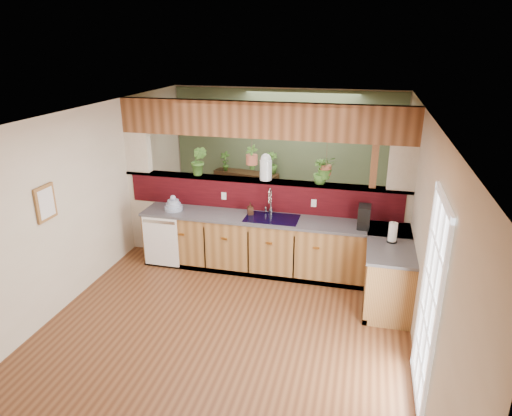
% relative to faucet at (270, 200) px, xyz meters
% --- Properties ---
extents(ground, '(4.60, 7.00, 0.01)m').
position_rel_faucet_xyz_m(ground, '(-0.19, -1.13, -1.13)').
color(ground, brown).
rests_on(ground, ground).
extents(ceiling, '(4.60, 7.00, 0.01)m').
position_rel_faucet_xyz_m(ceiling, '(-0.19, -1.13, 1.47)').
color(ceiling, brown).
rests_on(ceiling, ground).
extents(wall_back, '(4.60, 0.02, 2.60)m').
position_rel_faucet_xyz_m(wall_back, '(-0.19, 2.37, 0.17)').
color(wall_back, beige).
rests_on(wall_back, ground).
extents(wall_front, '(4.60, 0.02, 2.60)m').
position_rel_faucet_xyz_m(wall_front, '(-0.19, -4.63, 0.17)').
color(wall_front, beige).
rests_on(wall_front, ground).
extents(wall_left, '(0.02, 7.00, 2.60)m').
position_rel_faucet_xyz_m(wall_left, '(-2.49, -1.13, 0.17)').
color(wall_left, beige).
rests_on(wall_left, ground).
extents(wall_right, '(0.02, 7.00, 2.60)m').
position_rel_faucet_xyz_m(wall_right, '(2.11, -1.13, 0.17)').
color(wall_right, beige).
rests_on(wall_right, ground).
extents(pass_through_partition, '(4.60, 0.21, 2.60)m').
position_rel_faucet_xyz_m(pass_through_partition, '(-0.16, 0.21, 0.06)').
color(pass_through_partition, beige).
rests_on(pass_through_partition, ground).
extents(pass_through_ledge, '(4.60, 0.21, 0.04)m').
position_rel_faucet_xyz_m(pass_through_ledge, '(-0.19, 0.22, 0.24)').
color(pass_through_ledge, brown).
rests_on(pass_through_ledge, ground).
extents(header_beam, '(4.60, 0.15, 0.55)m').
position_rel_faucet_xyz_m(header_beam, '(-0.19, 0.22, 1.19)').
color(header_beam, brown).
rests_on(header_beam, ground).
extents(sage_backwall, '(4.55, 0.02, 2.55)m').
position_rel_faucet_xyz_m(sage_backwall, '(-0.19, 2.35, 0.17)').
color(sage_backwall, '#506243').
rests_on(sage_backwall, ground).
extents(countertop, '(4.14, 1.52, 0.90)m').
position_rel_faucet_xyz_m(countertop, '(0.65, -0.26, -0.69)').
color(countertop, brown).
rests_on(countertop, ground).
extents(dishwasher, '(0.58, 0.03, 0.82)m').
position_rel_faucet_xyz_m(dishwasher, '(-1.67, -0.47, -0.68)').
color(dishwasher, white).
rests_on(dishwasher, ground).
extents(navy_sink, '(0.82, 0.50, 0.18)m').
position_rel_faucet_xyz_m(navy_sink, '(0.06, -0.16, -0.31)').
color(navy_sink, black).
rests_on(navy_sink, countertop).
extents(french_door, '(0.06, 1.02, 2.16)m').
position_rel_faucet_xyz_m(french_door, '(2.08, -2.43, -0.08)').
color(french_door, white).
rests_on(french_door, ground).
extents(framed_print, '(0.04, 0.35, 0.45)m').
position_rel_faucet_xyz_m(framed_print, '(-2.46, -1.93, 0.42)').
color(framed_print, brown).
rests_on(framed_print, wall_left).
extents(faucet, '(0.19, 0.19, 0.44)m').
position_rel_faucet_xyz_m(faucet, '(0.00, 0.00, 0.00)').
color(faucet, '#B7B7B2').
rests_on(faucet, countertop).
extents(dish_stack, '(0.29, 0.29, 0.25)m').
position_rel_faucet_xyz_m(dish_stack, '(-1.54, -0.18, -0.16)').
color(dish_stack, '#909EBB').
rests_on(dish_stack, countertop).
extents(soap_dispenser, '(0.11, 0.12, 0.19)m').
position_rel_faucet_xyz_m(soap_dispenser, '(-0.30, -0.08, -0.14)').
color(soap_dispenser, '#3A2115').
rests_on(soap_dispenser, countertop).
extents(coffee_maker, '(0.17, 0.29, 0.33)m').
position_rel_faucet_xyz_m(coffee_maker, '(1.43, -0.19, -0.08)').
color(coffee_maker, black).
rests_on(coffee_maker, countertop).
extents(paper_towel, '(0.14, 0.14, 0.30)m').
position_rel_faucet_xyz_m(paper_towel, '(1.82, -0.63, -0.10)').
color(paper_towel, black).
rests_on(paper_towel, countertop).
extents(glass_jar, '(0.19, 0.19, 0.42)m').
position_rel_faucet_xyz_m(glass_jar, '(-0.12, 0.22, 0.47)').
color(glass_jar, silver).
rests_on(glass_jar, pass_through_ledge).
extents(ledge_plant_left, '(0.27, 0.22, 0.48)m').
position_rel_faucet_xyz_m(ledge_plant_left, '(-1.23, 0.22, 0.50)').
color(ledge_plant_left, '#376422').
rests_on(ledge_plant_left, pass_through_ledge).
extents(ledge_plant_right, '(0.26, 0.26, 0.38)m').
position_rel_faucet_xyz_m(ledge_plant_right, '(0.73, 0.22, 0.44)').
color(ledge_plant_right, '#376422').
rests_on(ledge_plant_right, pass_through_ledge).
extents(hanging_plant_a, '(0.24, 0.20, 0.50)m').
position_rel_faucet_xyz_m(hanging_plant_a, '(-0.34, 0.22, 0.73)').
color(hanging_plant_a, brown).
rests_on(hanging_plant_a, header_beam).
extents(hanging_plant_b, '(0.34, 0.30, 0.51)m').
position_rel_faucet_xyz_m(hanging_plant_b, '(0.81, 0.22, 0.68)').
color(hanging_plant_b, brown).
rests_on(hanging_plant_b, header_beam).
extents(shelving_console, '(1.37, 0.62, 0.88)m').
position_rel_faucet_xyz_m(shelving_console, '(-0.95, 2.12, -0.63)').
color(shelving_console, black).
rests_on(shelving_console, ground).
extents(shelf_plant_a, '(0.24, 0.19, 0.40)m').
position_rel_faucet_xyz_m(shelf_plant_a, '(-1.39, 2.12, 0.01)').
color(shelf_plant_a, '#376422').
rests_on(shelf_plant_a, shelving_console).
extents(shelf_plant_b, '(0.31, 0.31, 0.43)m').
position_rel_faucet_xyz_m(shelf_plant_b, '(-0.43, 2.12, 0.02)').
color(shelf_plant_b, '#376422').
rests_on(shelf_plant_b, shelving_console).
extents(floor_plant, '(0.69, 0.62, 0.70)m').
position_rel_faucet_xyz_m(floor_plant, '(0.63, 1.08, -0.79)').
color(floor_plant, '#376422').
rests_on(floor_plant, ground).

